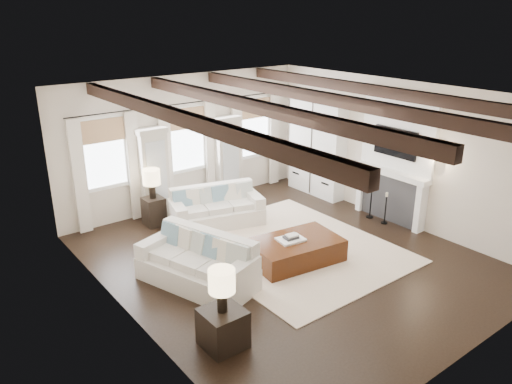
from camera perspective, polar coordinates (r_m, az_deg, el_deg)
ground at (r=9.91m, az=3.51°, el=-7.58°), size 7.50×7.50×0.00m
room_shell at (r=10.30m, az=3.60°, el=4.84°), size 6.54×7.54×3.22m
area_rug at (r=10.30m, az=4.12°, el=-6.40°), size 3.55×4.22×0.02m
sofa_back at (r=11.30m, az=-4.61°, el=-1.98°), size 2.21×1.43×0.87m
sofa_left at (r=8.97m, az=-6.52°, el=-8.14°), size 1.58×2.33×0.92m
ottoman at (r=9.73m, az=4.50°, el=-6.66°), size 1.85×1.30×0.45m
tray at (r=9.59m, az=3.99°, el=-5.43°), size 0.55×0.44×0.04m
book_lower at (r=9.59m, az=4.01°, el=-5.18°), size 0.28×0.23×0.04m
book_upper at (r=9.59m, az=4.14°, el=-4.96°), size 0.24×0.20×0.03m
side_table_front at (r=7.46m, az=-3.79°, el=-15.25°), size 0.59×0.59×0.59m
lamp_front at (r=7.06m, az=-3.93°, el=-10.35°), size 0.38×0.38×0.66m
side_table_back at (r=11.48m, az=-11.59°, el=-2.17°), size 0.43×0.43×0.64m
lamp_back at (r=11.21m, az=-11.86°, el=1.50°), size 0.39×0.39×0.67m
candlestick_near at (r=11.69m, az=14.56°, el=-2.07°), size 0.15×0.15×0.75m
candlestick_far at (r=11.92m, az=12.97°, el=-1.28°), size 0.17×0.17×0.84m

